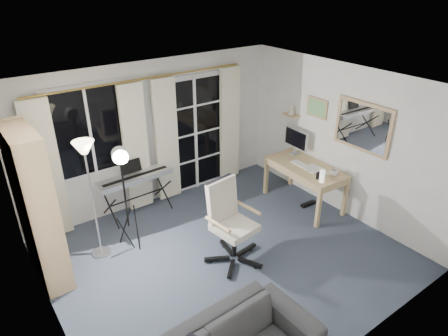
{
  "coord_description": "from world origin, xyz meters",
  "views": [
    {
      "loc": [
        -2.67,
        -3.6,
        3.62
      ],
      "look_at": [
        0.21,
        0.35,
        1.18
      ],
      "focal_mm": 32.0,
      "sensor_mm": 36.0,
      "label": 1
    }
  ],
  "objects_px": {
    "bookshelf": "(35,213)",
    "studio_light": "(122,168)",
    "desk": "(305,171)",
    "monitor": "(296,139)",
    "mug": "(334,172)",
    "torchiere_lamp": "(87,166)",
    "office_chair": "(228,215)",
    "keyboard_piano": "(135,179)"
  },
  "relations": [
    {
      "from": "bookshelf",
      "to": "studio_light",
      "type": "bearing_deg",
      "value": -6.48
    },
    {
      "from": "keyboard_piano",
      "to": "desk",
      "type": "height_order",
      "value": "keyboard_piano"
    },
    {
      "from": "desk",
      "to": "mug",
      "type": "bearing_deg",
      "value": -76.16
    },
    {
      "from": "keyboard_piano",
      "to": "studio_light",
      "type": "relative_size",
      "value": 0.76
    },
    {
      "from": "torchiere_lamp",
      "to": "monitor",
      "type": "height_order",
      "value": "torchiere_lamp"
    },
    {
      "from": "desk",
      "to": "mug",
      "type": "distance_m",
      "value": 0.53
    },
    {
      "from": "desk",
      "to": "monitor",
      "type": "xyz_separation_m",
      "value": [
        0.2,
        0.45,
        0.36
      ]
    },
    {
      "from": "keyboard_piano",
      "to": "studio_light",
      "type": "bearing_deg",
      "value": -123.88
    },
    {
      "from": "bookshelf",
      "to": "office_chair",
      "type": "distance_m",
      "value": 2.4
    },
    {
      "from": "monitor",
      "to": "mug",
      "type": "bearing_deg",
      "value": -93.28
    },
    {
      "from": "bookshelf",
      "to": "studio_light",
      "type": "height_order",
      "value": "bookshelf"
    },
    {
      "from": "keyboard_piano",
      "to": "monitor",
      "type": "height_order",
      "value": "monitor"
    },
    {
      "from": "studio_light",
      "to": "mug",
      "type": "relative_size",
      "value": 13.71
    },
    {
      "from": "office_chair",
      "to": "keyboard_piano",
      "type": "bearing_deg",
      "value": 100.49
    },
    {
      "from": "bookshelf",
      "to": "torchiere_lamp",
      "type": "bearing_deg",
      "value": 2.04
    },
    {
      "from": "keyboard_piano",
      "to": "monitor",
      "type": "relative_size",
      "value": 2.36
    },
    {
      "from": "bookshelf",
      "to": "monitor",
      "type": "distance_m",
      "value": 4.21
    },
    {
      "from": "studio_light",
      "to": "mug",
      "type": "distance_m",
      "value": 3.22
    },
    {
      "from": "desk",
      "to": "office_chair",
      "type": "bearing_deg",
      "value": -166.41
    },
    {
      "from": "studio_light",
      "to": "mug",
      "type": "xyz_separation_m",
      "value": [
        2.99,
        -1.08,
        -0.52
      ]
    },
    {
      "from": "bookshelf",
      "to": "office_chair",
      "type": "xyz_separation_m",
      "value": [
        2.13,
        -1.05,
        -0.29
      ]
    },
    {
      "from": "torchiere_lamp",
      "to": "office_chair",
      "type": "distance_m",
      "value": 1.92
    },
    {
      "from": "bookshelf",
      "to": "torchiere_lamp",
      "type": "xyz_separation_m",
      "value": [
        0.72,
        0.04,
        0.42
      ]
    },
    {
      "from": "desk",
      "to": "monitor",
      "type": "distance_m",
      "value": 0.61
    },
    {
      "from": "keyboard_piano",
      "to": "desk",
      "type": "distance_m",
      "value": 2.77
    },
    {
      "from": "torchiere_lamp",
      "to": "office_chair",
      "type": "xyz_separation_m",
      "value": [
        1.42,
        -1.09,
        -0.7
      ]
    },
    {
      "from": "torchiere_lamp",
      "to": "studio_light",
      "type": "xyz_separation_m",
      "value": [
        0.39,
        -0.14,
        -0.08
      ]
    },
    {
      "from": "bookshelf",
      "to": "office_chair",
      "type": "bearing_deg",
      "value": -27.32
    },
    {
      "from": "torchiere_lamp",
      "to": "studio_light",
      "type": "distance_m",
      "value": 0.43
    },
    {
      "from": "bookshelf",
      "to": "mug",
      "type": "distance_m",
      "value": 4.28
    },
    {
      "from": "studio_light",
      "to": "desk",
      "type": "height_order",
      "value": "studio_light"
    },
    {
      "from": "studio_light",
      "to": "desk",
      "type": "distance_m",
      "value": 3.03
    },
    {
      "from": "bookshelf",
      "to": "office_chair",
      "type": "height_order",
      "value": "bookshelf"
    },
    {
      "from": "torchiere_lamp",
      "to": "mug",
      "type": "bearing_deg",
      "value": -19.88
    },
    {
      "from": "studio_light",
      "to": "office_chair",
      "type": "xyz_separation_m",
      "value": [
        1.02,
        -0.95,
        -0.62
      ]
    },
    {
      "from": "keyboard_piano",
      "to": "office_chair",
      "type": "relative_size",
      "value": 1.06
    },
    {
      "from": "office_chair",
      "to": "mug",
      "type": "distance_m",
      "value": 1.98
    },
    {
      "from": "monitor",
      "to": "mug",
      "type": "distance_m",
      "value": 0.98
    },
    {
      "from": "studio_light",
      "to": "bookshelf",
      "type": "bearing_deg",
      "value": -168.56
    },
    {
      "from": "monitor",
      "to": "studio_light",
      "type": "bearing_deg",
      "value": -179.89
    },
    {
      "from": "studio_light",
      "to": "monitor",
      "type": "xyz_separation_m",
      "value": [
        3.09,
        -0.13,
        -0.31
      ]
    },
    {
      "from": "office_chair",
      "to": "monitor",
      "type": "xyz_separation_m",
      "value": [
        2.07,
        0.82,
        0.31
      ]
    }
  ]
}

